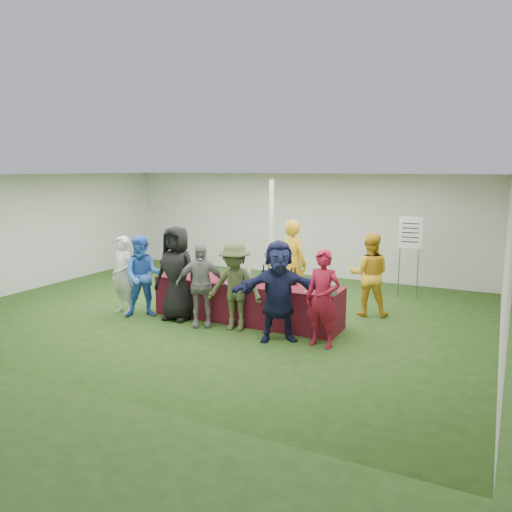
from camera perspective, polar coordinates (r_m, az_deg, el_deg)
The scene contains 18 objects.
ground at distance 10.11m, azimuth -3.73°, elevation -6.27°, with size 60.00×60.00×0.00m, color #284719.
tent at distance 10.64m, azimuth 1.76°, elevation 2.01°, with size 10.00×10.00×10.00m.
serving_table at distance 9.36m, azimuth -1.10°, elevation -5.19°, with size 3.60×0.80×0.75m, color maroon.
wine_bottles at distance 9.11m, azimuth 2.75°, elevation -2.41°, with size 0.69×0.13×0.32m.
wine_glasses at distance 9.23m, azimuth -4.07°, elevation -2.33°, with size 2.67×0.11×0.16m.
water_bottle at distance 9.31m, azimuth -0.81°, elevation -2.24°, with size 0.07×0.07×0.23m.
bar_towel at distance 8.74m, azimuth 7.93°, elevation -3.75°, with size 0.25×0.18×0.03m, color white.
dump_bucket at distance 8.43m, azimuth 8.38°, elevation -3.75°, with size 0.26×0.26×0.18m, color slate.
wine_list_sign at distance 11.37m, azimuth 17.19°, elevation 1.90°, with size 0.50×0.03×1.80m.
staff_pourer at distance 10.26m, azimuth 4.27°, elevation -0.85°, with size 0.66×0.43×1.80m, color gold.
staff_back at distance 9.87m, azimuth 12.80°, elevation -2.06°, with size 0.79×0.61×1.62m, color gold.
customer_0 at distance 10.10m, azimuth -14.96°, elevation -2.12°, with size 0.56×0.37×1.53m, color silver.
customer_1 at distance 9.78m, azimuth -12.74°, elevation -2.27°, with size 0.77×0.60×1.58m, color blue.
customer_2 at distance 9.45m, azimuth -9.05°, elevation -1.95°, with size 0.87×0.57×1.78m, color black.
customer_3 at distance 9.02m, azimuth -6.37°, elevation -3.30°, with size 0.89×0.37×1.52m, color gray.
customer_4 at distance 8.74m, azimuth -2.44°, elevation -3.52°, with size 1.02×0.58×1.57m, color #3E4726.
customer_5 at distance 8.21m, azimuth 2.60°, elevation -4.02°, with size 1.56×0.50×1.68m, color #171B40.
customer_6 at distance 8.00m, azimuth 7.64°, elevation -4.85°, with size 0.57×0.38×1.58m, color maroon.
Camera 1 is at (4.88, -8.39, 2.82)m, focal length 35.00 mm.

